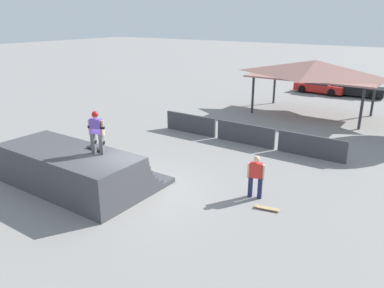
% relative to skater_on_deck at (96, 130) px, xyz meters
% --- Properties ---
extents(ground_plane, '(160.00, 160.00, 0.00)m').
position_rel_skater_on_deck_xyz_m(ground_plane, '(1.16, 0.65, -2.45)').
color(ground_plane, gray).
extents(quarter_pipe_ramp, '(5.88, 3.90, 1.54)m').
position_rel_skater_on_deck_xyz_m(quarter_pipe_ramp, '(-1.20, -0.17, -1.75)').
color(quarter_pipe_ramp, '#424247').
rests_on(quarter_pipe_ramp, ground).
extents(skater_on_deck, '(0.68, 0.35, 1.58)m').
position_rel_skater_on_deck_xyz_m(skater_on_deck, '(0.00, 0.00, 0.00)').
color(skater_on_deck, '#4C4C51').
rests_on(skater_on_deck, quarter_pipe_ramp).
extents(skateboard_on_deck, '(0.86, 0.26, 0.09)m').
position_rel_skater_on_deck_xyz_m(skateboard_on_deck, '(-0.37, 0.22, -0.85)').
color(skateboard_on_deck, red).
rests_on(skateboard_on_deck, quarter_pipe_ramp).
extents(bystander_walking, '(0.65, 0.31, 1.60)m').
position_rel_skater_on_deck_xyz_m(bystander_walking, '(4.93, 2.87, -1.56)').
color(bystander_walking, '#1E2347').
rests_on(bystander_walking, ground).
extents(skateboard_on_ground, '(0.87, 0.37, 0.09)m').
position_rel_skater_on_deck_xyz_m(skateboard_on_ground, '(5.66, 2.25, -2.39)').
color(skateboard_on_ground, red).
rests_on(skateboard_on_ground, ground).
extents(barrier_fence, '(10.05, 0.12, 1.05)m').
position_rel_skater_on_deck_xyz_m(barrier_fence, '(1.88, 8.13, -1.93)').
color(barrier_fence, '#3D3D42').
rests_on(barrier_fence, ground).
extents(pavilion_shelter, '(8.06, 4.36, 3.59)m').
position_rel_skater_on_deck_xyz_m(pavilion_shelter, '(2.76, 16.07, 0.56)').
color(pavilion_shelter, '#2D2D33').
rests_on(pavilion_shelter, ground).
extents(parked_car_red, '(4.24, 2.01, 1.27)m').
position_rel_skater_on_deck_xyz_m(parked_car_red, '(1.07, 23.84, -1.85)').
color(parked_car_red, red).
rests_on(parked_car_red, ground).
extents(parked_car_black, '(4.11, 1.79, 1.27)m').
position_rel_skater_on_deck_xyz_m(parked_car_black, '(4.01, 24.21, -1.85)').
color(parked_car_black, black).
rests_on(parked_car_black, ground).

